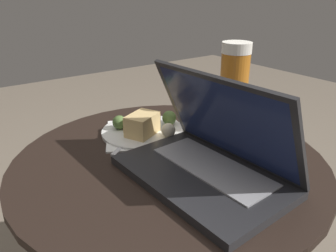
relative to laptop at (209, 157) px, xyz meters
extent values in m
cylinder|color=#9E9EA3|center=(-0.12, -0.02, -0.33)|extent=(0.08, 0.08, 0.54)
cylinder|color=black|center=(-0.12, -0.02, -0.05)|extent=(0.72, 0.72, 0.02)
cube|color=white|center=(-0.27, -0.02, -0.04)|extent=(0.24, 0.21, 0.00)
cube|color=#232326|center=(0.00, -0.02, -0.04)|extent=(0.36, 0.23, 0.02)
cube|color=gray|center=(0.00, 0.01, -0.03)|extent=(0.28, 0.12, 0.00)
cube|color=#232326|center=(0.00, 0.04, 0.07)|extent=(0.35, 0.11, 0.20)
cube|color=#19234C|center=(0.00, 0.04, 0.07)|extent=(0.32, 0.10, 0.18)
cylinder|color=#C6701E|center=(-0.13, 0.20, 0.06)|extent=(0.07, 0.07, 0.21)
cylinder|color=white|center=(-0.13, 0.20, 0.18)|extent=(0.07, 0.07, 0.03)
cylinder|color=silver|center=(-0.27, 0.01, -0.04)|extent=(0.22, 0.22, 0.01)
cube|color=#DBB775|center=(-0.24, -0.01, -0.01)|extent=(0.09, 0.10, 0.05)
sphere|color=beige|center=(-0.32, 0.01, -0.02)|extent=(0.03, 0.03, 0.03)
sphere|color=#4C6B33|center=(-0.26, 0.09, -0.02)|extent=(0.04, 0.04, 0.04)
sphere|color=beige|center=(-0.19, 0.04, -0.02)|extent=(0.04, 0.04, 0.04)
sphere|color=#4C6B33|center=(-0.31, -0.04, -0.02)|extent=(0.04, 0.04, 0.04)
cube|color=silver|center=(-0.23, -0.07, -0.04)|extent=(0.08, 0.11, 0.00)
cube|color=silver|center=(-0.28, 0.00, -0.04)|extent=(0.05, 0.06, 0.00)
camera|label=1|loc=(0.43, -0.41, 0.32)|focal=35.00mm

